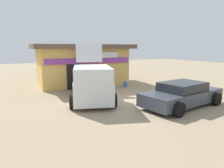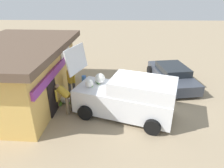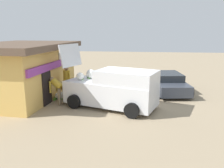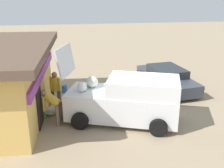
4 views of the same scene
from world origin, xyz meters
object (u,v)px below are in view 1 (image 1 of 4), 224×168
at_px(storefront_bar, 81,64).
at_px(parked_sedan, 182,95).
at_px(delivery_van, 92,83).
at_px(paint_bucket, 125,84).
at_px(customer_bending, 78,78).
at_px(unloaded_banana_pile, 89,86).
at_px(vendor_standing, 98,74).

xyz_separation_m(storefront_bar, parked_sedan, (2.21, -8.21, -0.99)).
xyz_separation_m(delivery_van, paint_bucket, (3.60, 2.54, -0.74)).
xyz_separation_m(delivery_van, customer_bending, (0.21, 2.88, -0.08)).
height_order(delivery_van, unloaded_banana_pile, delivery_van).
bearing_deg(delivery_van, vendor_standing, 60.23).
height_order(delivery_van, vendor_standing, delivery_van).
relative_size(customer_bending, unloaded_banana_pile, 1.64).
relative_size(parked_sedan, paint_bucket, 11.48).
bearing_deg(customer_bending, unloaded_banana_pile, 11.89).
distance_m(customer_bending, paint_bucket, 3.46).
height_order(vendor_standing, unloaded_banana_pile, vendor_standing).
xyz_separation_m(customer_bending, unloaded_banana_pile, (0.81, 0.17, -0.67)).
xyz_separation_m(vendor_standing, unloaded_banana_pile, (-0.62, 0.19, -0.81)).
bearing_deg(paint_bucket, customer_bending, 174.27).
bearing_deg(storefront_bar, paint_bucket, -50.06).
distance_m(parked_sedan, paint_bucket, 5.45).
bearing_deg(parked_sedan, paint_bucket, 88.79).
bearing_deg(delivery_van, parked_sedan, -39.78).
bearing_deg(delivery_van, paint_bucket, 35.25).
distance_m(vendor_standing, paint_bucket, 2.14).
bearing_deg(paint_bucket, unloaded_banana_pile, 168.82).
bearing_deg(vendor_standing, parked_sedan, -72.27).
distance_m(parked_sedan, customer_bending, 6.65).
bearing_deg(parked_sedan, customer_bending, 119.48).
distance_m(delivery_van, customer_bending, 2.89).
distance_m(storefront_bar, delivery_van, 5.50).
height_order(parked_sedan, vendor_standing, vendor_standing).
xyz_separation_m(delivery_van, unloaded_banana_pile, (1.02, 3.05, -0.75)).
distance_m(storefront_bar, paint_bucket, 3.86).
bearing_deg(customer_bending, storefront_bar, 66.43).
height_order(storefront_bar, unloaded_banana_pile, storefront_bar).
bearing_deg(delivery_van, customer_bending, 85.75).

